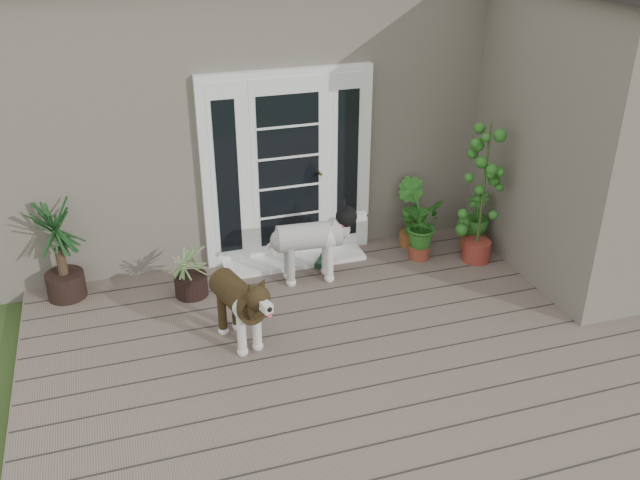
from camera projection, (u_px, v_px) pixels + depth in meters
name	position (u px, v px, depth m)	size (l,w,h in m)	color
deck	(376.00, 366.00, 6.27)	(6.20, 4.60, 0.12)	#6B5B4C
house_main	(261.00, 88.00, 9.20)	(7.40, 4.00, 3.10)	#665E54
house_wing	(597.00, 140.00, 7.31)	(1.60, 2.40, 3.10)	#665E54
door_unit	(288.00, 167.00, 7.57)	(1.90, 0.14, 2.15)	white
door_step	(294.00, 260.00, 7.87)	(1.60, 0.40, 0.05)	white
brindle_dog	(239.00, 308.00, 6.34)	(0.38, 0.88, 0.73)	#3E2E16
white_dog	(309.00, 248.00, 7.37)	(0.39, 0.92, 0.77)	silver
spider_plant	(190.00, 269.00, 7.12)	(0.57, 0.57, 0.61)	#75935A
yucca	(59.00, 251.00, 6.98)	(0.74, 0.74, 1.08)	black
herb_a	(420.00, 234.00, 7.84)	(0.48, 0.48, 0.61)	#1C5016
herb_b	(412.00, 221.00, 8.14)	(0.41, 0.41, 0.61)	#185518
herb_c	(475.00, 226.00, 8.06)	(0.37, 0.37, 0.58)	#1D5C1A
sapling	(483.00, 192.00, 7.55)	(0.49, 0.49, 1.68)	#295E1A
clog_left	(325.00, 263.00, 7.78)	(0.12, 0.26, 0.08)	black
clog_right	(322.00, 261.00, 7.82)	(0.14, 0.30, 0.09)	#15351E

